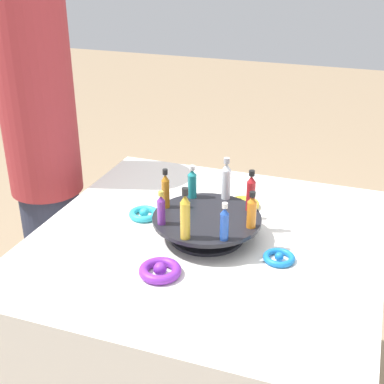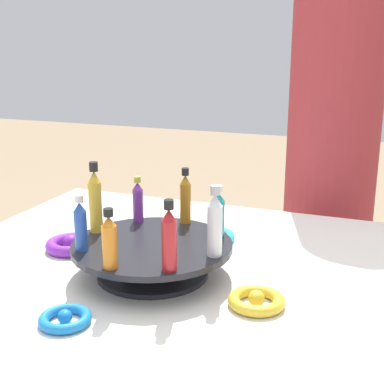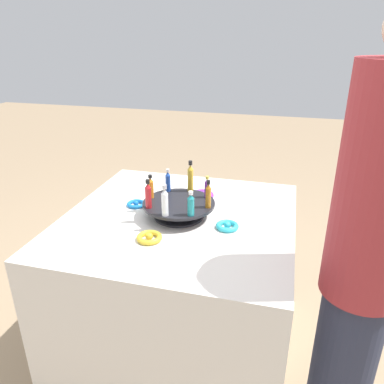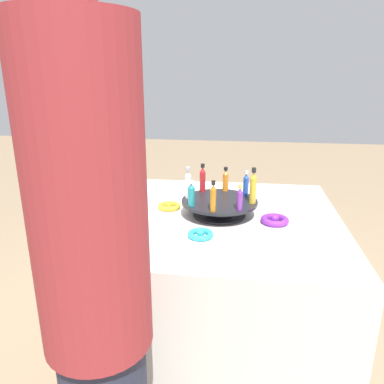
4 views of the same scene
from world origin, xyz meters
TOP-DOWN VIEW (x-y plane):
  - party_table at (0.00, 0.00)m, footprint 1.02×1.02m
  - display_stand at (0.00, 0.00)m, footprint 0.32×0.32m
  - bottle_amber at (0.02, 0.14)m, footprint 0.02×0.02m
  - bottle_purple at (-0.08, 0.11)m, footprint 0.02×0.02m
  - bottle_gold at (-0.14, 0.02)m, footprint 0.03×0.03m
  - bottle_blue at (-0.11, -0.08)m, footprint 0.02×0.02m
  - bottle_orange at (-0.02, -0.14)m, footprint 0.03×0.03m
  - bottle_red at (0.08, -0.11)m, footprint 0.03×0.03m
  - bottle_clear at (0.14, -0.02)m, footprint 0.03×0.03m
  - bottle_teal at (0.11, 0.08)m, footprint 0.03×0.03m
  - ribbon_bow_gold at (0.23, -0.05)m, footprint 0.10×0.10m
  - ribbon_bow_teal at (0.05, 0.23)m, footprint 0.10×0.10m
  - ribbon_bow_purple at (-0.23, 0.05)m, footprint 0.11×0.11m
  - ribbon_bow_blue at (-0.05, -0.23)m, footprint 0.09×0.09m
  - person_figure at (0.26, 0.73)m, footprint 0.27×0.27m

SIDE VIEW (x-z plane):
  - party_table at x=0.00m, z-range 0.00..0.74m
  - ribbon_bow_blue at x=-0.05m, z-range 0.74..0.77m
  - ribbon_bow_teal at x=0.05m, z-range 0.74..0.77m
  - ribbon_bow_gold at x=0.23m, z-range 0.74..0.77m
  - ribbon_bow_purple at x=-0.23m, z-range 0.74..0.78m
  - display_stand at x=0.00m, z-range 0.75..0.82m
  - person_figure at x=0.26m, z-range 0.01..1.61m
  - bottle_purple at x=-0.08m, z-range 0.81..0.91m
  - bottle_teal at x=0.11m, z-range 0.81..0.92m
  - bottle_orange at x=-0.02m, z-range 0.81..0.92m
  - bottle_blue at x=-0.11m, z-range 0.81..0.92m
  - bottle_amber at x=0.02m, z-range 0.81..0.93m
  - bottle_red at x=0.08m, z-range 0.81..0.94m
  - bottle_clear at x=0.14m, z-range 0.81..0.94m
  - bottle_gold at x=-0.14m, z-range 0.81..0.96m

